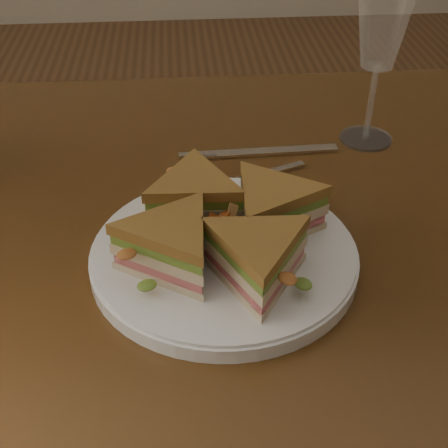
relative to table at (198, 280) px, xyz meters
name	(u,v)px	position (x,y,z in m)	size (l,w,h in m)	color
table	(198,280)	(0.00, 0.00, 0.00)	(1.20, 0.80, 0.75)	#331D0B
plate	(224,257)	(0.03, -0.09, 0.11)	(0.28, 0.28, 0.02)	white
sandwich_wedges	(224,228)	(0.03, -0.09, 0.14)	(0.27, 0.27, 0.06)	beige
crisps_mound	(224,231)	(0.03, -0.09, 0.14)	(0.09, 0.09, 0.05)	#C35219
spoon	(208,188)	(0.02, 0.05, 0.10)	(0.17, 0.08, 0.01)	silver
knife	(253,153)	(0.08, 0.14, 0.10)	(0.22, 0.02, 0.00)	silver
wine_glass	(382,27)	(0.24, 0.16, 0.26)	(0.08, 0.08, 0.22)	white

